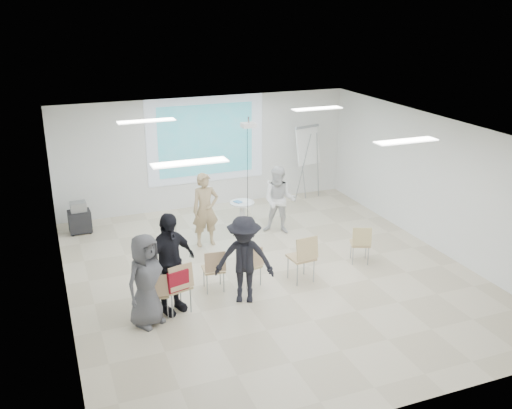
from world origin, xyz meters
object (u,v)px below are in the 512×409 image
object	(u,v)px
audience_left	(169,257)
audience_outer	(146,275)
chair_right_far	(361,241)
av_cart	(80,219)
chair_far_left	(157,291)
pedestal_table	(242,214)
chair_right_inner	(303,255)
chair_left_mid	(178,284)
player_left	(205,205)
flipchart_easel	(308,146)
laptop	(213,267)
audience_mid	(244,254)
chair_left_inner	(214,267)
player_right	(279,197)
chair_center	(251,263)

from	to	relation	value
audience_left	audience_outer	bearing A→B (deg)	-174.58
chair_right_far	av_cart	world-z (taller)	chair_right_far
chair_far_left	audience_left	world-z (taller)	audience_left
pedestal_table	chair_right_far	distance (m)	3.21
chair_right_inner	chair_left_mid	bearing A→B (deg)	-178.60
player_left	av_cart	xyz separation A→B (m)	(-2.66, 1.81, -0.61)
chair_far_left	chair_left_mid	distance (m)	0.39
pedestal_table	chair_left_mid	bearing A→B (deg)	-125.97
chair_far_left	flipchart_easel	size ratio (longest dim) A/B	0.41
chair_right_inner	av_cart	distance (m)	5.84
pedestal_table	laptop	world-z (taller)	pedestal_table
audience_left	av_cart	size ratio (longest dim) A/B	2.78
chair_right_far	chair_right_inner	bearing A→B (deg)	-144.51
chair_left_mid	audience_mid	distance (m)	1.32
pedestal_table	av_cart	world-z (taller)	av_cart
pedestal_table	laptop	bearing A→B (deg)	-120.30
chair_right_far	av_cart	xyz separation A→B (m)	(-5.45, 3.98, -0.15)
chair_left_inner	audience_left	xyz separation A→B (m)	(-0.96, -0.44, 0.58)
chair_right_far	audience_mid	size ratio (longest dim) A/B	0.45
flipchart_easel	laptop	bearing A→B (deg)	-148.91
chair_left_mid	laptop	bearing A→B (deg)	22.36
pedestal_table	audience_outer	bearing A→B (deg)	-130.71
pedestal_table	player_right	world-z (taller)	player_right
chair_left_inner	chair_center	size ratio (longest dim) A/B	1.04
chair_center	flipchart_easel	world-z (taller)	flipchart_easel
player_right	chair_right_far	world-z (taller)	player_right
pedestal_table	av_cart	size ratio (longest dim) A/B	1.02
chair_far_left	chair_right_far	xyz separation A→B (m)	(4.52, 0.63, -0.01)
flipchart_easel	player_right	bearing A→B (deg)	-145.58
av_cart	flipchart_easel	bearing A→B (deg)	0.06
audience_mid	player_right	bearing A→B (deg)	80.17
chair_right_inner	laptop	world-z (taller)	chair_right_inner
chair_right_inner	audience_mid	bearing A→B (deg)	-172.92
flipchart_easel	chair_far_left	bearing A→B (deg)	-152.33
audience_outer	flipchart_easel	bearing A→B (deg)	11.84
audience_outer	av_cart	world-z (taller)	audience_outer
player_right	chair_left_mid	xyz separation A→B (m)	(-3.21, -2.87, -0.32)
player_left	audience_left	bearing A→B (deg)	-119.38
player_right	chair_left_inner	world-z (taller)	player_right
pedestal_table	chair_left_mid	size ratio (longest dim) A/B	0.80
chair_center	chair_right_inner	world-z (taller)	chair_right_inner
player_left	audience_mid	bearing A→B (deg)	-92.44
chair_left_mid	chair_left_inner	size ratio (longest dim) A/B	1.15
audience_outer	chair_right_far	bearing A→B (deg)	-21.06
chair_left_mid	audience_mid	world-z (taller)	audience_mid
chair_center	laptop	distance (m)	0.76
player_left	flipchart_easel	xyz separation A→B (m)	(3.56, 2.04, 0.59)
chair_right_inner	audience_left	size ratio (longest dim) A/B	0.46
chair_right_inner	audience_mid	xyz separation A→B (m)	(-1.35, -0.29, 0.36)
player_left	flipchart_easel	bearing A→B (deg)	28.98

